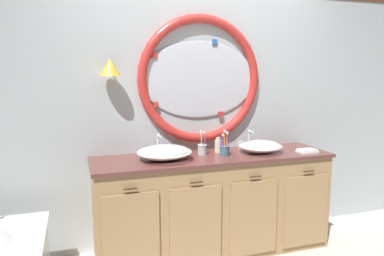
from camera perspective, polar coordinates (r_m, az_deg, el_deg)
name	(u,v)px	position (r m, az deg, el deg)	size (l,w,h in m)	color
back_wall_assembly	(195,99)	(3.35, 0.46, 4.48)	(6.40, 0.26, 2.60)	silver
vanity_counter	(213,203)	(3.27, 3.28, -11.60)	(2.06, 0.60, 0.86)	tan
sink_basin_left	(164,152)	(2.98, -4.32, -3.80)	(0.45, 0.45, 0.12)	white
sink_basin_right	(261,146)	(3.30, 10.64, -2.84)	(0.38, 0.38, 0.11)	white
faucet_set_left	(158,146)	(3.19, -5.27, -2.86)	(0.22, 0.12, 0.18)	silver
faucet_set_right	(249,141)	(3.49, 8.89, -1.99)	(0.23, 0.12, 0.17)	silver
toothbrush_holder_left	(202,148)	(3.16, 1.59, -3.21)	(0.08, 0.08, 0.22)	silver
toothbrush_holder_right	(225,150)	(3.13, 5.09, -3.38)	(0.09, 0.09, 0.22)	slate
soap_dispenser	(218,146)	(3.25, 4.10, -2.76)	(0.06, 0.07, 0.14)	#EFE5C6
folded_hand_towel	(307,151)	(3.40, 17.52, -3.43)	(0.16, 0.13, 0.03)	white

